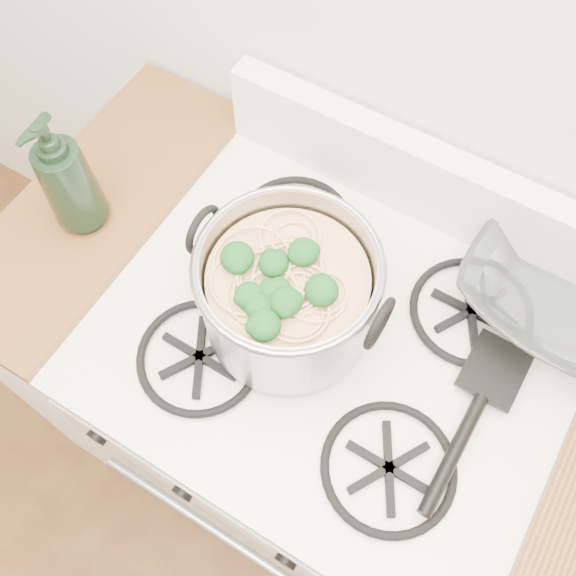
# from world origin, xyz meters

# --- Properties ---
(gas_range) EXTENTS (0.76, 0.66, 0.92)m
(gas_range) POSITION_xyz_m (0.00, 1.26, 0.44)
(gas_range) COLOR white
(gas_range) RESTS_ON ground
(counter_left) EXTENTS (0.25, 0.65, 0.92)m
(counter_left) POSITION_xyz_m (-0.51, 1.26, 0.46)
(counter_left) COLOR silver
(counter_left) RESTS_ON ground
(stock_pot) EXTENTS (0.31, 0.28, 0.19)m
(stock_pot) POSITION_xyz_m (-0.08, 1.24, 1.01)
(stock_pot) COLOR gray
(stock_pot) RESTS_ON gas_range
(spatula) EXTENTS (0.29, 0.31, 0.02)m
(spatula) POSITION_xyz_m (0.24, 1.33, 0.94)
(spatula) COLOR black
(spatula) RESTS_ON gas_range
(glass_bowl) EXTENTS (0.14, 0.14, 0.03)m
(glass_bowl) POSITION_xyz_m (0.27, 1.50, 0.94)
(glass_bowl) COLOR white
(glass_bowl) RESTS_ON gas_range
(bottle) EXTENTS (0.10, 0.10, 0.25)m
(bottle) POSITION_xyz_m (-0.49, 1.23, 1.04)
(bottle) COLOR black
(bottle) RESTS_ON counter_left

